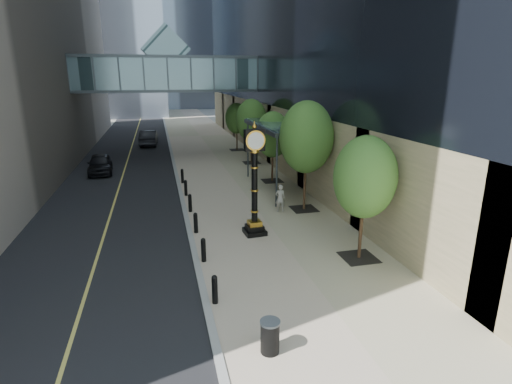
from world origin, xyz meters
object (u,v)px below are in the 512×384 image
pedestrian (280,198)px  street_clock (255,188)px  car_near (100,164)px  car_far (149,138)px  trash_bin (270,337)px

pedestrian → street_clock: bearing=58.9°
street_clock → car_near: (-8.72, 15.16, -1.56)m
street_clock → car_near: size_ratio=1.20×
car_far → car_near: bearing=77.8°
pedestrian → car_far: bearing=-67.5°
street_clock → pedestrian: 3.83m
car_near → pedestrian: bearing=-53.1°
street_clock → car_far: 28.33m
car_far → trash_bin: bearing=99.1°
trash_bin → car_far: car_far is taller
pedestrian → car_far: (-7.31, 25.01, -0.00)m
pedestrian → car_far: size_ratio=0.31×
car_near → car_far: (3.54, 12.66, 0.08)m
street_clock → pedestrian: (2.14, 2.81, -1.48)m
trash_bin → pedestrian: 11.81m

